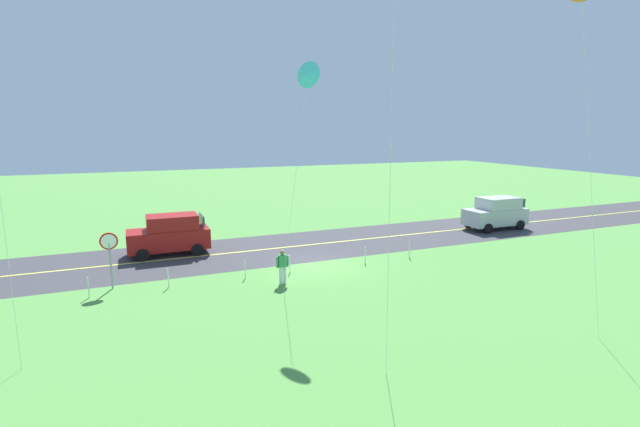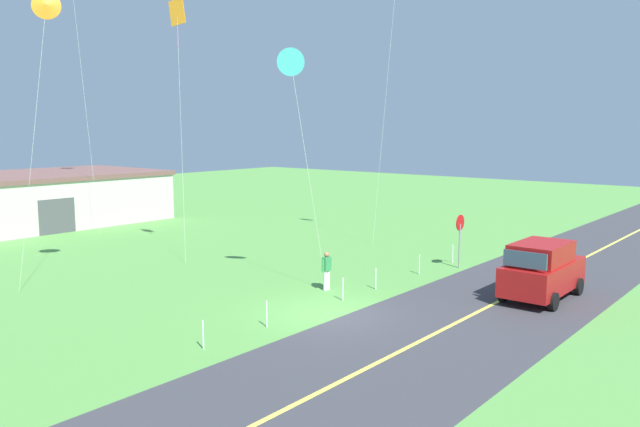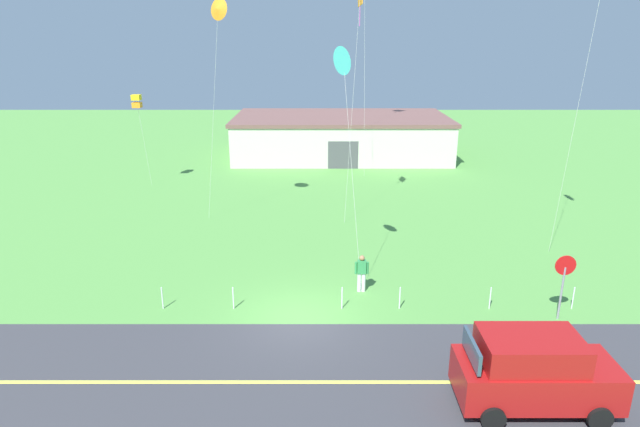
# 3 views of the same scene
# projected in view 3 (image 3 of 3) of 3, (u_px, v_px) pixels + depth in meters

# --- Properties ---
(ground_plane) EXTENTS (120.00, 120.00, 0.10)m
(ground_plane) POSITION_uv_depth(u_px,v_px,m) (299.00, 319.00, 20.28)
(ground_plane) COLOR #549342
(asphalt_road) EXTENTS (120.00, 7.00, 0.00)m
(asphalt_road) POSITION_uv_depth(u_px,v_px,m) (295.00, 382.00, 16.47)
(asphalt_road) COLOR #38383D
(asphalt_road) RESTS_ON ground
(road_centre_stripe) EXTENTS (120.00, 0.16, 0.00)m
(road_centre_stripe) POSITION_uv_depth(u_px,v_px,m) (295.00, 382.00, 16.47)
(road_centre_stripe) COLOR #E5E04C
(road_centre_stripe) RESTS_ON asphalt_road
(car_suv_foreground) EXTENTS (4.40, 2.12, 2.24)m
(car_suv_foreground) POSITION_uv_depth(u_px,v_px,m) (534.00, 371.00, 15.06)
(car_suv_foreground) COLOR maroon
(car_suv_foreground) RESTS_ON ground
(stop_sign) EXTENTS (0.76, 0.08, 2.56)m
(stop_sign) POSITION_uv_depth(u_px,v_px,m) (565.00, 275.00, 19.60)
(stop_sign) COLOR gray
(stop_sign) RESTS_ON ground
(person_adult_near) EXTENTS (0.58, 0.22, 1.60)m
(person_adult_near) POSITION_uv_depth(u_px,v_px,m) (362.00, 272.00, 22.08)
(person_adult_near) COLOR silver
(person_adult_near) RESTS_ON ground
(kite_red_low) EXTENTS (1.26, 1.71, 9.73)m
(kite_red_low) POSITION_uv_depth(u_px,v_px,m) (344.00, 61.00, 20.59)
(kite_red_low) COLOR silver
(kite_red_low) RESTS_ON ground
(kite_blue_mid) EXTENTS (0.63, 0.63, 6.33)m
(kite_blue_mid) POSITION_uv_depth(u_px,v_px,m) (137.00, 101.00, 36.25)
(kite_blue_mid) COLOR silver
(kite_blue_mid) RESTS_ON ground
(kite_green_far) EXTENTS (1.91, 1.34, 11.90)m
(kite_green_far) POSITION_uv_depth(u_px,v_px,m) (218.00, 10.00, 26.94)
(kite_green_far) COLOR silver
(kite_green_far) RESTS_ON ground
(warehouse_distant) EXTENTS (18.36, 10.20, 3.50)m
(warehouse_distant) POSITION_uv_depth(u_px,v_px,m) (341.00, 136.00, 47.18)
(warehouse_distant) COLOR beige
(warehouse_distant) RESTS_ON ground
(fence_post_0) EXTENTS (0.05, 0.05, 0.90)m
(fence_post_0) POSITION_uv_depth(u_px,v_px,m) (163.00, 298.00, 20.80)
(fence_post_0) COLOR silver
(fence_post_0) RESTS_ON ground
(fence_post_1) EXTENTS (0.05, 0.05, 0.90)m
(fence_post_1) POSITION_uv_depth(u_px,v_px,m) (234.00, 298.00, 20.79)
(fence_post_1) COLOR silver
(fence_post_1) RESTS_ON ground
(fence_post_2) EXTENTS (0.05, 0.05, 0.90)m
(fence_post_2) POSITION_uv_depth(u_px,v_px,m) (343.00, 298.00, 20.79)
(fence_post_2) COLOR silver
(fence_post_2) RESTS_ON ground
(fence_post_3) EXTENTS (0.05, 0.05, 0.90)m
(fence_post_3) POSITION_uv_depth(u_px,v_px,m) (400.00, 298.00, 20.79)
(fence_post_3) COLOR silver
(fence_post_3) RESTS_ON ground
(fence_post_4) EXTENTS (0.05, 0.05, 0.90)m
(fence_post_4) POSITION_uv_depth(u_px,v_px,m) (491.00, 298.00, 20.79)
(fence_post_4) COLOR silver
(fence_post_4) RESTS_ON ground
(fence_post_5) EXTENTS (0.05, 0.05, 0.90)m
(fence_post_5) POSITION_uv_depth(u_px,v_px,m) (574.00, 298.00, 20.78)
(fence_post_5) COLOR silver
(fence_post_5) RESTS_ON ground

